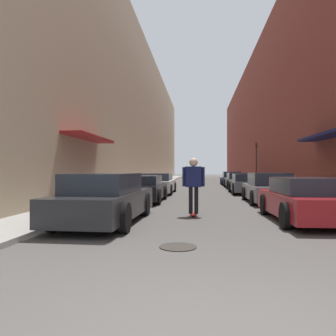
% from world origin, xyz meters
% --- Properties ---
extents(ground, '(148.11, 148.11, 0.00)m').
position_xyz_m(ground, '(0.00, 26.93, 0.00)').
color(ground, '#4C4947').
extents(curb_strip_left, '(1.80, 67.32, 0.12)m').
position_xyz_m(curb_strip_left, '(-4.68, 33.66, 0.06)').
color(curb_strip_left, gray).
rests_on(curb_strip_left, ground).
extents(curb_strip_right, '(1.80, 67.32, 0.12)m').
position_xyz_m(curb_strip_right, '(4.68, 33.66, 0.06)').
color(curb_strip_right, gray).
rests_on(curb_strip_right, ground).
extents(building_row_left, '(4.90, 67.32, 14.64)m').
position_xyz_m(building_row_left, '(-7.58, 33.66, 7.32)').
color(building_row_left, tan).
rests_on(building_row_left, ground).
extents(building_row_right, '(4.90, 67.32, 14.29)m').
position_xyz_m(building_row_right, '(7.58, 33.66, 7.14)').
color(building_row_right, brown).
rests_on(building_row_right, ground).
extents(parked_car_left_0, '(1.90, 4.76, 1.35)m').
position_xyz_m(parked_car_left_0, '(-2.76, 6.00, 0.66)').
color(parked_car_left_0, '#232326').
rests_on(parked_car_left_0, ground).
extents(parked_car_left_1, '(1.92, 4.01, 1.18)m').
position_xyz_m(parked_car_left_1, '(-2.77, 11.85, 0.58)').
color(parked_car_left_1, black).
rests_on(parked_car_left_1, ground).
extents(parked_car_left_2, '(2.07, 4.81, 1.23)m').
position_xyz_m(parked_car_left_2, '(-2.77, 17.06, 0.60)').
color(parked_car_left_2, silver).
rests_on(parked_car_left_2, ground).
extents(parked_car_right_0, '(1.87, 4.26, 1.23)m').
position_xyz_m(parked_car_right_0, '(2.73, 6.74, 0.60)').
color(parked_car_right_0, maroon).
rests_on(parked_car_right_0, ground).
extents(parked_car_right_1, '(1.87, 4.10, 1.32)m').
position_xyz_m(parked_car_right_1, '(2.79, 11.96, 0.63)').
color(parked_car_right_1, gray).
rests_on(parked_car_right_1, ground).
extents(parked_car_right_2, '(1.96, 4.18, 1.20)m').
position_xyz_m(parked_car_right_2, '(2.65, 17.43, 0.59)').
color(parked_car_right_2, '#515459').
rests_on(parked_car_right_2, ground).
extents(parked_car_right_3, '(2.09, 4.37, 1.22)m').
position_xyz_m(parked_car_right_3, '(2.85, 23.16, 0.60)').
color(parked_car_right_3, '#515459').
rests_on(parked_car_right_3, ground).
extents(parked_car_right_4, '(1.91, 4.17, 1.27)m').
position_xyz_m(parked_car_right_4, '(2.79, 28.49, 0.61)').
color(parked_car_right_4, navy).
rests_on(parked_car_right_4, ground).
extents(skateboarder, '(0.70, 0.78, 1.82)m').
position_xyz_m(skateboarder, '(-0.39, 7.53, 1.12)').
color(skateboarder, '#B2231E').
rests_on(skateboarder, ground).
extents(manhole_cover, '(0.70, 0.70, 0.02)m').
position_xyz_m(manhole_cover, '(-0.60, 3.37, 0.01)').
color(manhole_cover, '#332D28').
rests_on(manhole_cover, ground).
extents(traffic_light, '(0.16, 0.22, 3.68)m').
position_xyz_m(traffic_light, '(4.71, 26.32, 2.38)').
color(traffic_light, '#2D2D2D').
rests_on(traffic_light, curb_strip_right).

